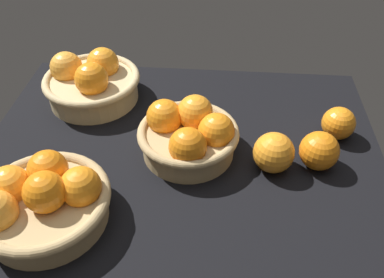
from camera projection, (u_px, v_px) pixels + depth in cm
name	position (u px, v px, depth cm)	size (l,w,h in cm)	color
market_tray	(179.00, 167.00, 83.27)	(84.00, 72.00, 3.00)	black
basket_far_left	(91.00, 82.00, 96.20)	(22.87, 22.87, 11.69)	tan
basket_near_left	(42.00, 200.00, 68.79)	(22.97, 22.97, 11.33)	tan
basket_center	(189.00, 134.00, 81.61)	(20.65, 20.65, 11.27)	tan
loose_orange_front_gap	(274.00, 151.00, 78.84)	(8.09, 8.09, 8.09)	orange
loose_orange_back_gap	(338.00, 123.00, 86.13)	(7.08, 7.08, 7.08)	orange
loose_orange_side_gap	(319.00, 151.00, 79.10)	(7.79, 7.79, 7.79)	orange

